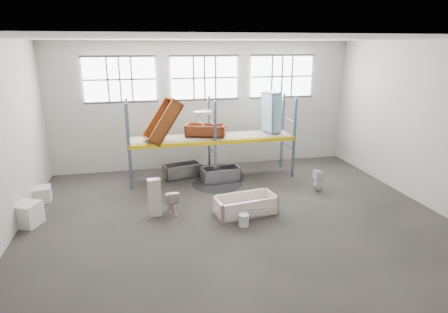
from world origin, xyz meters
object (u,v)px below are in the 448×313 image
object	(u,v)px
blue_tub_upright	(271,112)
cistern_tall	(155,197)
toilet_white	(319,180)
carton_near	(25,214)
steel_tub_right	(221,174)
bucket	(244,220)
bathtub_beige	(245,205)
rust_tub_flat	(205,130)
steel_tub_left	(182,170)
toilet_beige	(172,201)

from	to	relation	value
blue_tub_upright	cistern_tall	bearing A→B (deg)	-147.39
toilet_white	carton_near	world-z (taller)	toilet_white
toilet_white	steel_tub_right	size ratio (longest dim) A/B	0.55
bucket	cistern_tall	bearing A→B (deg)	152.65
cistern_tall	steel_tub_right	distance (m)	3.48
toilet_white	blue_tub_upright	world-z (taller)	blue_tub_upright
bathtub_beige	bucket	size ratio (longest dim) A/B	5.38
steel_tub_right	rust_tub_flat	size ratio (longest dim) A/B	0.96
toilet_white	steel_tub_right	world-z (taller)	toilet_white
toilet_white	bathtub_beige	bearing A→B (deg)	-73.63
steel_tub_left	rust_tub_flat	world-z (taller)	rust_tub_flat
cistern_tall	carton_near	distance (m)	3.58
toilet_white	bucket	xyz separation A→B (m)	(-3.21, -1.93, -0.21)
toilet_beige	carton_near	bearing A→B (deg)	-0.33
toilet_white	bucket	distance (m)	3.75
rust_tub_flat	carton_near	distance (m)	6.45
carton_near	bathtub_beige	bearing A→B (deg)	-5.95
bathtub_beige	rust_tub_flat	bearing A→B (deg)	91.53
bathtub_beige	toilet_white	world-z (taller)	toilet_white
cistern_tall	toilet_white	xyz separation A→B (m)	(5.58, 0.70, -0.19)
toilet_white	steel_tub_left	xyz separation A→B (m)	(-4.41, 2.46, -0.12)
cistern_tall	bucket	size ratio (longest dim) A/B	3.35
steel_tub_right	steel_tub_left	bearing A→B (deg)	150.24
cistern_tall	blue_tub_upright	size ratio (longest dim) A/B	0.75
cistern_tall	carton_near	size ratio (longest dim) A/B	1.51
blue_tub_upright	bucket	bearing A→B (deg)	-118.04
steel_tub_right	carton_near	xyz separation A→B (m)	(-6.07, -2.21, 0.07)
steel_tub_left	steel_tub_right	distance (m)	1.54
bathtub_beige	bucket	distance (m)	0.82
steel_tub_right	bucket	world-z (taller)	steel_tub_right
cistern_tall	steel_tub_left	xyz separation A→B (m)	(1.17, 3.16, -0.31)
toilet_white	rust_tub_flat	distance (m)	4.43
bathtub_beige	steel_tub_right	world-z (taller)	bathtub_beige
steel_tub_right	toilet_beige	bearing A→B (deg)	-131.38
toilet_beige	cistern_tall	world-z (taller)	cistern_tall
rust_tub_flat	bucket	xyz separation A→B (m)	(0.32, -4.20, -1.65)
carton_near	cistern_tall	bearing A→B (deg)	-2.99
steel_tub_left	bathtub_beige	bearing A→B (deg)	-67.96
toilet_beige	steel_tub_left	world-z (taller)	toilet_beige
rust_tub_flat	carton_near	xyz separation A→B (m)	(-5.62, -2.79, -1.50)
toilet_white	cistern_tall	bearing A→B (deg)	-88.02
rust_tub_flat	carton_near	bearing A→B (deg)	-153.56
toilet_beige	cistern_tall	size ratio (longest dim) A/B	0.63
blue_tub_upright	bucket	xyz separation A→B (m)	(-2.21, -4.16, -2.23)
toilet_beige	rust_tub_flat	distance (m)	3.55
bathtub_beige	carton_near	bearing A→B (deg)	166.01
cistern_tall	bucket	bearing A→B (deg)	-32.12
steel_tub_right	bucket	bearing A→B (deg)	-92.15
rust_tub_flat	cistern_tall	bearing A→B (deg)	-124.57
toilet_beige	bucket	distance (m)	2.31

